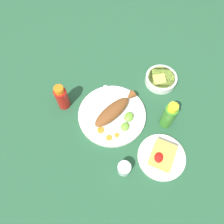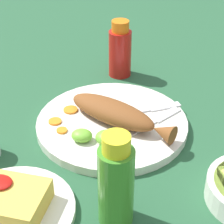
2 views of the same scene
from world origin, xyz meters
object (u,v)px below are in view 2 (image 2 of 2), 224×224
object	(u,v)px
fork_far	(152,123)
hot_sauce_bottle_green	(116,183)
fried_fish	(117,114)
side_plate_fries	(12,212)
hot_sauce_bottle_red	(120,51)
fork_near	(146,110)
main_plate	(112,124)

from	to	relation	value
fork_far	hot_sauce_bottle_green	bearing A→B (deg)	-149.42
fried_fish	side_plate_fries	bearing A→B (deg)	89.80
fried_fish	hot_sauce_bottle_red	distance (m)	0.24
hot_sauce_bottle_red	fork_near	bearing A→B (deg)	118.48
main_plate	fried_fish	world-z (taller)	fried_fish
main_plate	hot_sauce_bottle_green	size ratio (longest dim) A/B	1.93
fried_fish	fork_far	xyz separation A→B (m)	(-0.07, -0.01, -0.02)
main_plate	side_plate_fries	xyz separation A→B (m)	(0.10, 0.27, -0.00)
fork_far	side_plate_fries	xyz separation A→B (m)	(0.18, 0.28, -0.01)
fork_far	hot_sauce_bottle_red	world-z (taller)	hot_sauce_bottle_red
fork_near	hot_sauce_bottle_red	xyz separation A→B (m)	(0.10, -0.18, 0.05)
fork_far	hot_sauce_bottle_red	bearing A→B (deg)	62.53
main_plate	fork_near	xyz separation A→B (m)	(-0.06, -0.05, 0.01)
fried_fish	side_plate_fries	world-z (taller)	fried_fish
fried_fish	fork_far	size ratio (longest dim) A/B	1.50
hot_sauce_bottle_green	side_plate_fries	world-z (taller)	hot_sauce_bottle_green
side_plate_fries	fork_far	bearing A→B (deg)	-122.66
fork_near	fried_fish	bearing A→B (deg)	-164.83
fork_far	hot_sauce_bottle_green	distance (m)	0.25
hot_sauce_bottle_red	side_plate_fries	distance (m)	0.51
hot_sauce_bottle_red	fork_far	bearing A→B (deg)	117.97
main_plate	fork_far	size ratio (longest dim) A/B	1.93
main_plate	side_plate_fries	distance (m)	0.29
fork_near	side_plate_fries	xyz separation A→B (m)	(0.16, 0.32, -0.01)
fried_fish	main_plate	bearing A→B (deg)	0.00
side_plate_fries	hot_sauce_bottle_red	bearing A→B (deg)	-96.76
side_plate_fries	fork_near	bearing A→B (deg)	-116.13
fried_fish	fork_near	xyz separation A→B (m)	(-0.05, -0.05, -0.02)
main_plate	fork_near	bearing A→B (deg)	-140.46
main_plate	hot_sauce_bottle_green	world-z (taller)	hot_sauce_bottle_green
fried_fish	side_plate_fries	distance (m)	0.29
fried_fish	fork_near	size ratio (longest dim) A/B	1.47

